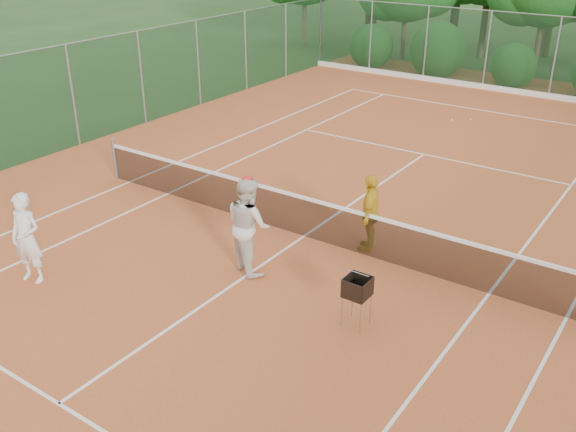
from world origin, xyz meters
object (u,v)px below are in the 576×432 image
Objects in this scene: player_white at (27,238)px; player_center_grp at (248,224)px; player_yellow at (370,212)px; ball_hopper at (357,288)px.

player_white is 4.15m from player_center_grp.
player_yellow reaches higher than ball_hopper.
ball_hopper is (2.66, -0.47, -0.25)m from player_center_grp.
player_yellow is (1.53, 2.10, -0.15)m from player_center_grp.
player_white is 1.07× the size of player_yellow.
player_white is at bearing -139.64° from player_center_grp.
player_yellow is at bearing 33.43° from player_white.
player_yellow is at bearing 105.09° from ball_hopper.
player_white is 1.94× the size of ball_hopper.
ball_hopper is (5.82, 2.22, -0.16)m from player_white.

